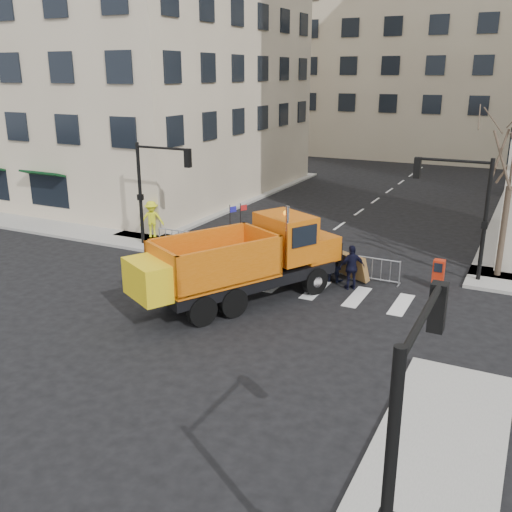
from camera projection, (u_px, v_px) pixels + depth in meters
The scene contains 14 objects.
ground at pixel (195, 328), 20.39m from camera, with size 120.00×120.00×0.00m, color black.
sidewalk_back at pixel (290, 260), 27.61m from camera, with size 64.00×5.00×0.15m, color gray.
building_left at pixel (105, 12), 41.96m from camera, with size 24.00×22.00×26.00m, color tan.
building_far at pixel (453, 41), 60.98m from camera, with size 30.00×18.00×24.00m, color #BBAA8F.
traffic_light_left at pixel (140, 195), 29.36m from camera, with size 0.18×0.18×5.40m, color black.
traffic_light_right at pixel (485, 222), 24.03m from camera, with size 0.18×0.18×5.40m, color black.
crowd_barriers at pixel (268, 253), 27.02m from camera, with size 12.60×0.60×1.10m, color #9EA0A5, non-canonical shape.
street_tree at pixel (508, 195), 24.26m from camera, with size 3.00×3.00×7.50m, color #382B21, non-canonical shape.
plow_truck at pixel (241, 260), 22.30m from camera, with size 7.11×10.16×3.91m.
cop_a at pixel (334, 261), 24.61m from camera, with size 0.71×0.46×1.94m, color black.
cop_b at pixel (334, 259), 24.88m from camera, with size 0.95×0.74×1.96m, color black.
cop_c at pixel (352, 267), 23.83m from camera, with size 1.12×0.47×1.91m, color black.
worker at pixel (152, 219), 30.92m from camera, with size 1.29×0.74×1.99m, color yellow.
newspaper_box at pixel (438, 272), 24.00m from camera, with size 0.45×0.40×1.10m, color #AD230D.
Camera 1 is at (10.28, -15.68, 8.71)m, focal length 40.00 mm.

